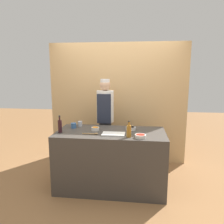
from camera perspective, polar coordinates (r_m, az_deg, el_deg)
The scene contains 13 objects.
ground_plane at distance 3.75m, azimuth -0.31°, elevation -18.83°, with size 14.00×14.00×0.00m, color olive.
cabinet_wall at distance 4.47m, azimuth 1.52°, elevation 2.28°, with size 2.74×0.18×2.40m.
counter at distance 3.55m, azimuth -0.32°, elevation -12.33°, with size 1.68×0.81×0.92m.
sauce_bowl_orange at distance 3.47m, azimuth -4.38°, elevation -4.36°, with size 0.12×0.12×0.05m.
sauce_bowl_brown at distance 3.50m, azimuth 4.95°, elevation -4.23°, with size 0.16×0.16×0.05m.
sauce_bowl_red at distance 3.10m, azimuth 7.45°, elevation -6.25°, with size 0.16×0.16×0.05m.
cutting_board at distance 3.24m, azimuth 0.40°, elevation -5.77°, with size 0.33×0.20×0.02m.
bottle_wine at distance 3.42m, azimuth -13.45°, elevation -3.55°, with size 0.06×0.06×0.26m.
bottle_amber at distance 3.11m, azimuth 4.44°, elevation -4.91°, with size 0.07×0.07×0.23m.
cup_steel at distance 3.75m, azimuth -8.36°, elevation -3.07°, with size 0.07×0.07×0.09m.
cup_blue at distance 3.66m, azimuth -10.00°, elevation -3.50°, with size 0.09×0.09×0.08m.
wooden_spoon at distance 3.26m, azimuth -5.17°, elevation -5.65°, with size 0.24×0.04×0.02m.
chef_center at distance 4.04m, azimuth -1.78°, elevation -2.33°, with size 0.31×0.31×1.71m.
Camera 1 is at (0.41, -3.25, 1.84)m, focal length 35.00 mm.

